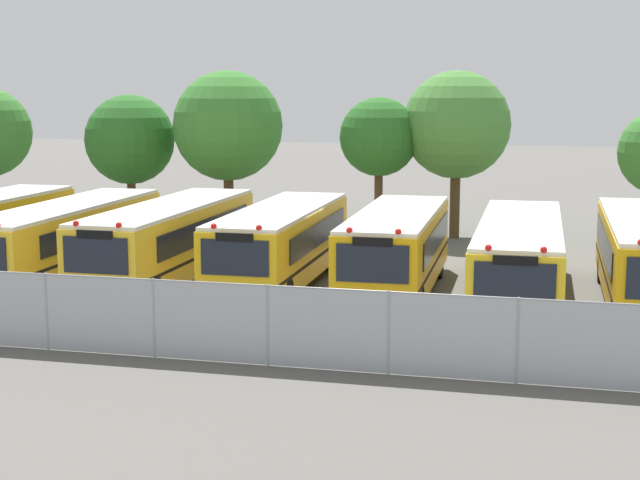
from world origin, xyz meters
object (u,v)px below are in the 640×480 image
at_px(school_bus_1, 66,237).
at_px(school_bus_3, 281,243).
at_px(tree_2, 227,127).
at_px(school_bus_2, 170,240).
at_px(tree_3, 379,137).
at_px(school_bus_5, 520,257).
at_px(tree_4, 456,127).
at_px(tree_1, 132,140).
at_px(school_bus_4, 396,249).

height_order(school_bus_1, school_bus_3, school_bus_3).
xyz_separation_m(school_bus_1, tree_2, (1.77, 11.59, 3.28)).
height_order(school_bus_2, school_bus_3, school_bus_2).
distance_m(school_bus_1, tree_3, 14.41).
xyz_separation_m(school_bus_5, tree_4, (-3.22, 11.83, 3.42)).
relative_size(school_bus_2, tree_1, 1.74).
xyz_separation_m(school_bus_1, school_bus_5, (15.23, -0.03, -0.03)).
bearing_deg(school_bus_1, tree_4, -136.38).
height_order(school_bus_2, school_bus_5, school_bus_2).
distance_m(school_bus_5, tree_4, 12.73).
distance_m(school_bus_2, school_bus_3, 3.76).
bearing_deg(tree_2, school_bus_2, -79.90).
relative_size(tree_1, tree_4, 0.85).
bearing_deg(school_bus_5, tree_1, -34.12).
relative_size(school_bus_4, tree_2, 1.32).
bearing_deg(tree_4, tree_1, 179.67).
relative_size(school_bus_1, school_bus_2, 1.04).
distance_m(school_bus_4, tree_4, 12.35).
distance_m(school_bus_5, tree_3, 13.11).
distance_m(school_bus_4, school_bus_5, 3.78).
bearing_deg(school_bus_5, school_bus_1, -1.02).
bearing_deg(tree_2, tree_1, 176.40).
xyz_separation_m(school_bus_3, tree_4, (4.42, 11.53, 3.36)).
bearing_deg(school_bus_5, school_bus_3, -3.17).
distance_m(school_bus_5, tree_1, 21.93).
bearing_deg(tree_1, school_bus_4, -39.68).
height_order(school_bus_4, tree_2, tree_2).
xyz_separation_m(school_bus_3, tree_3, (1.23, 10.74, 2.93)).
bearing_deg(school_bus_4, school_bus_1, -1.81).
relative_size(school_bus_4, tree_1, 1.55).
xyz_separation_m(school_bus_2, tree_3, (4.96, 11.13, 2.90)).
relative_size(school_bus_5, tree_1, 1.84).
bearing_deg(school_bus_5, tree_3, -60.76).
bearing_deg(tree_1, school_bus_3, -47.71).
height_order(school_bus_4, tree_4, tree_4).
xyz_separation_m(school_bus_4, school_bus_5, (3.78, 0.05, -0.09)).
distance_m(tree_2, tree_3, 7.08).
relative_size(school_bus_3, tree_2, 1.38).
relative_size(school_bus_2, tree_3, 1.76).
relative_size(school_bus_5, tree_2, 1.57).
xyz_separation_m(tree_2, tree_4, (10.24, 0.21, 0.11)).
xyz_separation_m(school_bus_2, school_bus_5, (11.37, 0.09, -0.09)).
height_order(tree_2, tree_3, tree_2).
relative_size(school_bus_2, tree_4, 1.49).
height_order(school_bus_1, tree_4, tree_4).
bearing_deg(tree_2, school_bus_3, -62.78).
height_order(school_bus_5, tree_4, tree_4).
height_order(school_bus_1, school_bus_4, school_bus_4).
bearing_deg(school_bus_2, tree_4, -124.22).
xyz_separation_m(school_bus_4, tree_1, (-14.43, 11.97, 2.57)).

